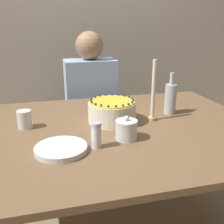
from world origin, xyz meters
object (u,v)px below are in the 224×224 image
at_px(sugar_bowl, 126,130).
at_px(sugar_shaker, 96,135).
at_px(cake, 112,111).
at_px(person_man_blue_shirt, 91,117).
at_px(candle, 153,96).
at_px(bottle, 170,98).

height_order(sugar_bowl, sugar_shaker, same).
distance_m(cake, sugar_bowl, 0.24).
xyz_separation_m(sugar_shaker, person_man_blue_shirt, (0.15, 1.01, -0.29)).
xyz_separation_m(cake, person_man_blue_shirt, (0.00, 0.71, -0.29)).
xyz_separation_m(cake, sugar_bowl, (0.01, -0.24, -0.01)).
xyz_separation_m(sugar_bowl, candle, (0.22, 0.21, 0.10)).
bearing_deg(person_man_blue_shirt, sugar_shaker, 81.64).
relative_size(sugar_shaker, person_man_blue_shirt, 0.10).
height_order(candle, bottle, candle).
height_order(sugar_bowl, bottle, bottle).
height_order(sugar_bowl, candle, candle).
xyz_separation_m(cake, candle, (0.23, -0.03, 0.08)).
distance_m(cake, candle, 0.24).
distance_m(sugar_shaker, person_man_blue_shirt, 1.06).
distance_m(bottle, person_man_blue_shirt, 0.83).
distance_m(sugar_bowl, person_man_blue_shirt, 0.99).
height_order(sugar_shaker, person_man_blue_shirt, person_man_blue_shirt).
bearing_deg(bottle, person_man_blue_shirt, 119.53).
bearing_deg(candle, bottle, 29.03).
relative_size(cake, sugar_shaker, 2.23).
bearing_deg(sugar_bowl, candle, 43.92).
xyz_separation_m(bottle, person_man_blue_shirt, (-0.37, 0.66, -0.32)).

